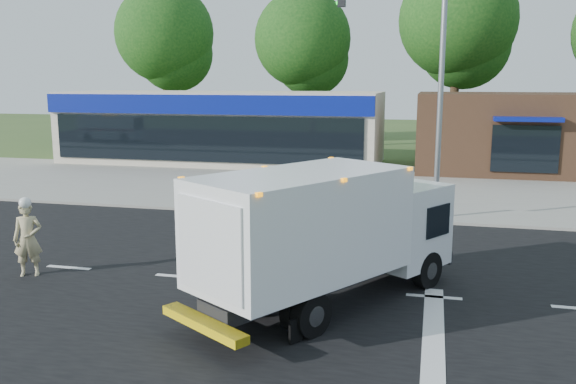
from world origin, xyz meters
name	(u,v)px	position (x,y,z in m)	size (l,w,h in m)	color
ground	(300,287)	(0.00, 0.00, 0.00)	(120.00, 120.00, 0.00)	#385123
road_asphalt	(300,287)	(0.00, 0.00, 0.00)	(60.00, 14.00, 0.02)	black
sidewalk	(349,211)	(0.00, 8.20, 0.06)	(60.00, 2.40, 0.12)	gray
parking_apron	(367,185)	(0.00, 14.00, 0.01)	(60.00, 9.00, 0.02)	gray
lane_markings	(351,313)	(1.35, -1.35, 0.02)	(55.20, 7.00, 0.01)	silver
ems_box_truck	(326,227)	(0.76, -1.01, 1.69)	(5.29, 6.68, 2.94)	black
emergency_worker	(28,238)	(-6.56, -0.74, 0.95)	(0.79, 0.67, 1.95)	tan
retail_strip_mall	(221,127)	(-9.00, 19.93, 2.01)	(18.00, 6.20, 4.00)	#BFB69F
brown_storefront	(517,133)	(7.00, 19.98, 2.00)	(10.00, 6.70, 4.00)	#382316
traffic_signal_pole	(421,72)	(2.35, 7.60, 4.92)	(3.51, 0.25, 8.00)	gray
background_trees	(380,37)	(-0.85, 28.16, 7.38)	(36.77, 7.39, 12.10)	#332114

